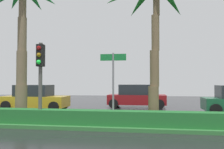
{
  "coord_description": "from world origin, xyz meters",
  "views": [
    {
      "loc": [
        0.21,
        -3.28,
        1.94
      ],
      "look_at": [
        -1.85,
        9.89,
        2.33
      ],
      "focal_mm": 38.88,
      "sensor_mm": 36.0,
      "label": 1
    }
  ],
  "objects": [
    {
      "name": "median_hedge",
      "position": [
        0.0,
        6.6,
        0.45
      ],
      "size": [
        76.5,
        0.7,
        0.6
      ],
      "color": "#1E6028",
      "rests_on": "median_strip"
    },
    {
      "name": "median_strip",
      "position": [
        0.0,
        8.0,
        0.07
      ],
      "size": [
        85.5,
        4.0,
        0.15
      ],
      "primitive_type": "cube",
      "color": "#2D6B33",
      "rests_on": "ground_plane"
    },
    {
      "name": "ground_plane",
      "position": [
        0.0,
        9.0,
        -0.05
      ],
      "size": [
        90.0,
        42.0,
        0.1
      ],
      "primitive_type": "cube",
      "color": "black"
    },
    {
      "name": "traffic_signal_median_left",
      "position": [
        -4.48,
        6.58,
        2.55
      ],
      "size": [
        0.28,
        0.43,
        3.48
      ],
      "color": "#4C4C47",
      "rests_on": "median_strip"
    },
    {
      "name": "palm_tree_mid_left",
      "position": [
        -5.89,
        7.57,
        5.69
      ],
      "size": [
        3.55,
        3.63,
        7.07
      ],
      "color": "brown",
      "rests_on": "median_strip"
    },
    {
      "name": "street_name_sign",
      "position": [
        -1.32,
        6.79,
        2.08
      ],
      "size": [
        1.1,
        0.08,
        3.0
      ],
      "color": "slate",
      "rests_on": "median_strip"
    },
    {
      "name": "car_in_traffic_second",
      "position": [
        -0.82,
        15.1,
        0.83
      ],
      "size": [
        4.3,
        2.02,
        1.72
      ],
      "color": "maroon",
      "rests_on": "ground_plane"
    },
    {
      "name": "car_in_traffic_leading",
      "position": [
        -7.52,
        12.24,
        0.83
      ],
      "size": [
        4.3,
        2.02,
        1.72
      ],
      "color": "#B28C1E",
      "rests_on": "ground_plane"
    }
  ]
}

